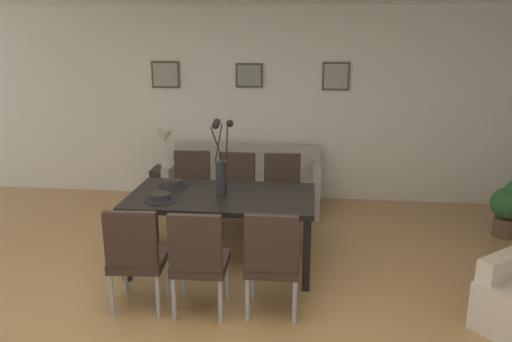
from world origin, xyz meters
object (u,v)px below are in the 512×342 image
framed_picture_center (249,75)px  potted_plant (508,206)px  dining_chair_far_right (236,189)px  dining_table (222,202)px  table_lamp (165,141)px  side_table (167,187)px  bowl_near_left (161,196)px  framed_picture_right (336,76)px  bowl_near_right (173,182)px  sofa (245,187)px  framed_picture_left (166,75)px  dining_chair_near_right (191,187)px  dining_chair_mid_right (282,191)px  dining_chair_near_left (136,254)px  dining_chair_mid_left (272,258)px  centerpiece_vase (221,167)px  dining_chair_far_left (198,257)px

framed_picture_center → potted_plant: bearing=-20.0°
dining_chair_far_right → dining_table: bearing=-89.9°
table_lamp → side_table: bearing=0.0°
dining_table → bowl_near_left: bowl_near_left is taller
dining_table → framed_picture_right: (1.15, 2.19, 1.04)m
bowl_near_right → potted_plant: size_ratio=0.25×
sofa → framed_picture_left: size_ratio=5.09×
bowl_near_left → potted_plant: bowl_near_left is taller
dining_table → dining_chair_near_right: size_ratio=1.96×
dining_chair_mid_right → potted_plant: dining_chair_mid_right is taller
dining_chair_near_right → bowl_near_left: bearing=-90.6°
bowl_near_right → side_table: 1.63m
framed_picture_left → dining_chair_far_right: bearing=-48.4°
dining_table → framed_picture_left: bearing=117.8°
dining_table → table_lamp: (-1.05, 1.68, 0.23)m
bowl_near_right → table_lamp: 1.55m
dining_chair_near_left → bowl_near_left: (0.01, 0.70, 0.27)m
dining_chair_near_right → table_lamp: 1.01m
framed_picture_left → dining_chair_near_left: bearing=-79.1°
dining_chair_mid_left → bowl_near_left: size_ratio=5.41×
dining_table → dining_chair_near_right: bearing=120.1°
table_lamp → framed_picture_right: framed_picture_right is taller
centerpiece_vase → bowl_near_left: 0.63m
framed_picture_right → bowl_near_left: bearing=-125.1°
dining_chair_far_right → framed_picture_center: bearing=89.9°
potted_plant → dining_chair_far_right: bearing=-176.8°
dining_chair_near_right → framed_picture_left: (-0.62, 1.27, 1.19)m
side_table → dining_chair_mid_right: bearing=-26.1°
framed_picture_right → dining_chair_far_right: bearing=-131.7°
dining_chair_near_right → framed_picture_center: 1.82m
sofa → dining_chair_mid_right: bearing=-56.0°
table_lamp → potted_plant: size_ratio=0.76×
bowl_near_left → framed_picture_center: framed_picture_center is taller
bowl_near_left → table_lamp: bearing=105.1°
dining_chair_mid_right → framed_picture_right: size_ratio=2.50×
dining_chair_mid_left → dining_chair_far_right: bearing=107.9°
centerpiece_vase → sofa: centerpiece_vase is taller
dining_chair_mid_right → side_table: dining_chair_mid_right is taller
dining_table → sofa: (-0.00, 1.70, -0.39)m
sofa → dining_chair_far_right: bearing=-89.8°
framed_picture_center → sofa: bearing=-90.5°
dining_chair_far_right → bowl_near_left: dining_chair_far_right is taller
dining_chair_near_right → centerpiece_vase: (0.53, -0.91, 0.51)m
dining_chair_mid_left → dining_chair_near_left: bearing=-177.7°
dining_chair_far_left → table_lamp: (-1.03, 2.61, 0.38)m
side_table → framed_picture_center: size_ratio=1.43×
table_lamp → bowl_near_left: bearing=-74.9°
dining_chair_mid_left → framed_picture_right: 3.33m
dining_chair_far_right → framed_picture_left: size_ratio=2.37×
dining_chair_far_left → potted_plant: bearing=32.6°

